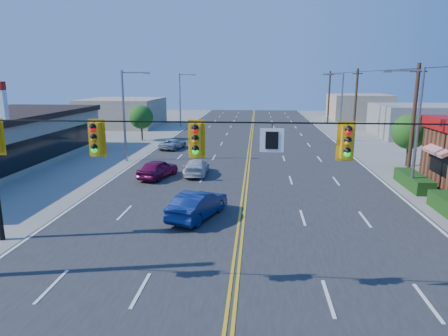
# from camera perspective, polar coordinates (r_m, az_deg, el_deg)

# --- Properties ---
(ground) EXTENTS (160.00, 160.00, 0.00)m
(ground) POSITION_cam_1_polar(r_m,az_deg,el_deg) (14.49, 1.26, -17.77)
(ground) COLOR gray
(ground) RESTS_ON ground
(road) EXTENTS (20.00, 120.00, 0.06)m
(road) POSITION_cam_1_polar(r_m,az_deg,el_deg) (33.28, 3.39, 0.04)
(road) COLOR #2D2D30
(road) RESTS_ON ground
(signal_span) EXTENTS (24.32, 0.34, 9.00)m
(signal_span) POSITION_cam_1_polar(r_m,az_deg,el_deg) (12.73, 0.83, 1.55)
(signal_span) COLOR #47301E
(signal_span) RESTS_ON ground
(streetlight_se) EXTENTS (2.55, 0.25, 8.00)m
(streetlight_se) POSITION_cam_1_polar(r_m,az_deg,el_deg) (28.45, 25.59, 5.80)
(streetlight_se) COLOR gray
(streetlight_se) RESTS_ON ground
(streetlight_ne) EXTENTS (2.55, 0.25, 8.00)m
(streetlight_ne) POSITION_cam_1_polar(r_m,az_deg,el_deg) (51.53, 16.23, 9.12)
(streetlight_ne) COLOR gray
(streetlight_ne) RESTS_ON ground
(streetlight_sw) EXTENTS (2.55, 0.25, 8.00)m
(streetlight_sw) POSITION_cam_1_polar(r_m,az_deg,el_deg) (36.44, -13.83, 7.94)
(streetlight_sw) COLOR gray
(streetlight_sw) RESTS_ON ground
(streetlight_nw) EXTENTS (2.55, 0.25, 8.00)m
(streetlight_nw) POSITION_cam_1_polar(r_m,az_deg,el_deg) (61.61, -6.12, 10.07)
(streetlight_nw) COLOR gray
(streetlight_nw) RESTS_ON ground
(utility_pole_near) EXTENTS (0.28, 0.28, 8.40)m
(utility_pole_near) POSITION_cam_1_polar(r_m,az_deg,el_deg) (32.70, 25.42, 6.01)
(utility_pole_near) COLOR #47301E
(utility_pole_near) RESTS_ON ground
(utility_pole_mid) EXTENTS (0.28, 0.28, 8.40)m
(utility_pole_mid) POSITION_cam_1_polar(r_m,az_deg,el_deg) (49.89, 18.25, 8.53)
(utility_pole_mid) COLOR #47301E
(utility_pole_mid) RESTS_ON ground
(utility_pole_far) EXTENTS (0.28, 0.28, 8.40)m
(utility_pole_far) POSITION_cam_1_polar(r_m,az_deg,el_deg) (67.51, 14.76, 9.70)
(utility_pole_far) COLOR #47301E
(utility_pole_far) RESTS_ON ground
(tree_kfc_rear) EXTENTS (2.94, 2.94, 4.41)m
(tree_kfc_rear) POSITION_cam_1_polar(r_m,az_deg,el_deg) (37.01, 24.99, 4.72)
(tree_kfc_rear) COLOR #47301E
(tree_kfc_rear) RESTS_ON ground
(tree_west) EXTENTS (2.80, 2.80, 4.20)m
(tree_west) POSITION_cam_1_polar(r_m,az_deg,el_deg) (48.66, -11.74, 7.14)
(tree_west) COLOR #47301E
(tree_west) RESTS_ON ground
(bld_east_mid) EXTENTS (12.00, 10.00, 4.00)m
(bld_east_mid) POSITION_cam_1_polar(r_m,az_deg,el_deg) (56.86, 26.87, 6.01)
(bld_east_mid) COLOR gray
(bld_east_mid) RESTS_ON ground
(bld_west_far) EXTENTS (11.00, 12.00, 4.20)m
(bld_west_far) POSITION_cam_1_polar(r_m,az_deg,el_deg) (64.13, -14.25, 7.70)
(bld_west_far) COLOR tan
(bld_west_far) RESTS_ON ground
(bld_east_far) EXTENTS (10.00, 10.00, 4.40)m
(bld_east_far) POSITION_cam_1_polar(r_m,az_deg,el_deg) (76.84, 18.71, 8.28)
(bld_east_far) COLOR tan
(bld_east_far) RESTS_ON ground
(car_magenta) EXTENTS (2.65, 4.32, 1.37)m
(car_magenta) POSITION_cam_1_polar(r_m,az_deg,el_deg) (30.11, -9.42, -0.20)
(car_magenta) COLOR maroon
(car_magenta) RESTS_ON ground
(car_blue) EXTENTS (2.89, 4.68, 1.45)m
(car_blue) POSITION_cam_1_polar(r_m,az_deg,el_deg) (21.34, -3.76, -5.36)
(car_blue) COLOR navy
(car_blue) RESTS_ON ground
(car_white) EXTENTS (1.80, 4.20, 1.21)m
(car_white) POSITION_cam_1_polar(r_m,az_deg,el_deg) (30.73, -3.95, 0.05)
(car_white) COLOR silver
(car_white) RESTS_ON ground
(car_silver) EXTENTS (2.61, 4.13, 1.06)m
(car_silver) POSITION_cam_1_polar(r_m,az_deg,el_deg) (42.20, -7.29, 3.37)
(car_silver) COLOR silver
(car_silver) RESTS_ON ground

